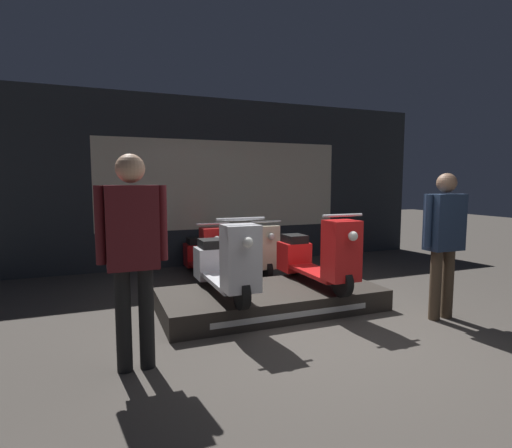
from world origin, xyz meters
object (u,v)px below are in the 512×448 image
object	(u,v)px
scooter_backrow_1	(254,251)
person_left_browsing	(133,244)
person_right_browsing	(444,234)
scooter_display_left	(225,263)
scooter_display_right	(317,256)
scooter_backrow_0	(204,254)

from	to	relation	value
scooter_backrow_1	person_left_browsing	size ratio (longest dim) A/B	0.91
person_right_browsing	scooter_display_left	bearing A→B (deg)	156.84
scooter_backrow_1	person_left_browsing	bearing A→B (deg)	-126.77
scooter_display_right	person_left_browsing	distance (m)	2.61
scooter_display_left	scooter_display_right	world-z (taller)	same
person_left_browsing	person_right_browsing	size ratio (longest dim) A/B	1.08
scooter_backrow_0	scooter_display_left	bearing A→B (deg)	-97.63
person_left_browsing	person_right_browsing	distance (m)	3.46
person_left_browsing	person_right_browsing	xyz separation A→B (m)	(3.46, 0.00, -0.08)
scooter_display_left	person_left_browsing	xyz separation A→B (m)	(-1.12, -1.00, 0.44)
scooter_display_right	scooter_backrow_1	bearing A→B (deg)	92.13
scooter_display_left	scooter_display_right	distance (m)	1.25
scooter_display_left	scooter_backrow_1	size ratio (longest dim) A/B	1.00
scooter_display_left	person_left_browsing	distance (m)	1.56
person_left_browsing	scooter_backrow_1	bearing A→B (deg)	53.23
scooter_backrow_1	person_left_browsing	distance (m)	3.89
scooter_backrow_0	person_right_browsing	bearing A→B (deg)	-55.99
scooter_backrow_1	person_right_browsing	world-z (taller)	person_right_browsing
scooter_display_right	person_left_browsing	xyz separation A→B (m)	(-2.36, -1.00, 0.44)
scooter_display_left	scooter_display_right	size ratio (longest dim) A/B	1.00
scooter_display_left	person_right_browsing	size ratio (longest dim) A/B	0.98
scooter_backrow_0	scooter_backrow_1	bearing A→B (deg)	0.00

